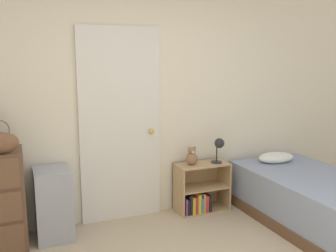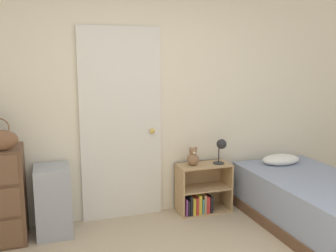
{
  "view_description": "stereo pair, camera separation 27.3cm",
  "coord_description": "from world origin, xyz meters",
  "px_view_note": "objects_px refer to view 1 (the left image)",
  "views": [
    {
      "loc": [
        -1.17,
        -1.65,
        1.71
      ],
      "look_at": [
        0.3,
        1.9,
        1.03
      ],
      "focal_mm": 40.0,
      "sensor_mm": 36.0,
      "label": 1
    },
    {
      "loc": [
        -0.91,
        -1.75,
        1.71
      ],
      "look_at": [
        0.3,
        1.9,
        1.03
      ],
      "focal_mm": 40.0,
      "sensor_mm": 36.0,
      "label": 2
    }
  ],
  "objects_px": {
    "storage_bin": "(54,204)",
    "bookshelf": "(199,192)",
    "desk_lamp": "(219,146)",
    "bed": "(319,202)",
    "teddy_bear": "(192,157)"
  },
  "relations": [
    {
      "from": "storage_bin",
      "to": "desk_lamp",
      "type": "height_order",
      "value": "desk_lamp"
    },
    {
      "from": "storage_bin",
      "to": "bookshelf",
      "type": "bearing_deg",
      "value": 1.85
    },
    {
      "from": "desk_lamp",
      "to": "bed",
      "type": "height_order",
      "value": "desk_lamp"
    },
    {
      "from": "desk_lamp",
      "to": "bed",
      "type": "xyz_separation_m",
      "value": [
        0.74,
        -0.79,
        -0.5
      ]
    },
    {
      "from": "bookshelf",
      "to": "desk_lamp",
      "type": "distance_m",
      "value": 0.58
    },
    {
      "from": "storage_bin",
      "to": "teddy_bear",
      "type": "xyz_separation_m",
      "value": [
        1.5,
        0.05,
        0.3
      ]
    },
    {
      "from": "storage_bin",
      "to": "bookshelf",
      "type": "xyz_separation_m",
      "value": [
        1.6,
        0.05,
        -0.13
      ]
    },
    {
      "from": "teddy_bear",
      "to": "desk_lamp",
      "type": "height_order",
      "value": "desk_lamp"
    },
    {
      "from": "storage_bin",
      "to": "desk_lamp",
      "type": "relative_size",
      "value": 2.41
    },
    {
      "from": "bookshelf",
      "to": "desk_lamp",
      "type": "height_order",
      "value": "desk_lamp"
    },
    {
      "from": "bookshelf",
      "to": "bed",
      "type": "distance_m",
      "value": 1.27
    },
    {
      "from": "storage_bin",
      "to": "desk_lamp",
      "type": "xyz_separation_m",
      "value": [
        1.82,
        0.01,
        0.41
      ]
    },
    {
      "from": "storage_bin",
      "to": "bed",
      "type": "relative_size",
      "value": 0.34
    },
    {
      "from": "bookshelf",
      "to": "desk_lamp",
      "type": "bearing_deg",
      "value": -11.19
    },
    {
      "from": "bookshelf",
      "to": "teddy_bear",
      "type": "distance_m",
      "value": 0.44
    }
  ]
}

